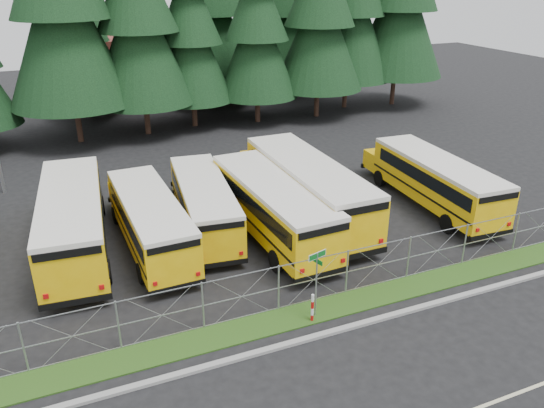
# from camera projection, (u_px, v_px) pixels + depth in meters

# --- Properties ---
(ground) EXTENTS (120.00, 120.00, 0.00)m
(ground) POSITION_uv_depth(u_px,v_px,m) (291.00, 291.00, 21.90)
(ground) COLOR black
(ground) RESTS_ON ground
(curb) EXTENTS (50.00, 0.25, 0.12)m
(curb) POSITION_uv_depth(u_px,v_px,m) (327.00, 333.00, 19.27)
(curb) COLOR gray
(curb) RESTS_ON ground
(grass_verge) EXTENTS (50.00, 1.40, 0.06)m
(grass_verge) POSITION_uv_depth(u_px,v_px,m) (309.00, 313.00, 20.46)
(grass_verge) COLOR #224513
(grass_verge) RESTS_ON ground
(chainlink_fence) EXTENTS (44.00, 0.10, 2.00)m
(chainlink_fence) POSITION_uv_depth(u_px,v_px,m) (302.00, 282.00, 20.65)
(chainlink_fence) COLOR #989CA0
(chainlink_fence) RESTS_ON ground
(brick_building) EXTENTS (22.00, 10.00, 6.00)m
(brick_building) POSITION_uv_depth(u_px,v_px,m) (186.00, 61.00, 56.42)
(brick_building) COLOR brown
(brick_building) RESTS_ON ground
(bus_2) EXTENTS (3.65, 11.83, 3.05)m
(bus_2) POSITION_uv_depth(u_px,v_px,m) (74.00, 221.00, 24.43)
(bus_2) COLOR #E7AB07
(bus_2) RESTS_ON ground
(bus_3) EXTENTS (2.75, 10.29, 2.68)m
(bus_3) POSITION_uv_depth(u_px,v_px,m) (149.00, 222.00, 24.78)
(bus_3) COLOR #E7AB07
(bus_3) RESTS_ON ground
(bus_4) EXTENTS (3.52, 10.25, 2.63)m
(bus_4) POSITION_uv_depth(u_px,v_px,m) (203.00, 205.00, 26.62)
(bus_4) COLOR #E7AB07
(bus_4) RESTS_ON ground
(bus_5) EXTENTS (3.17, 11.42, 2.97)m
(bus_5) POSITION_uv_depth(u_px,v_px,m) (269.00, 208.00, 25.89)
(bus_5) COLOR #E7AB07
(bus_5) RESTS_ON ground
(bus_6) EXTENTS (2.90, 12.25, 3.21)m
(bus_6) POSITION_uv_depth(u_px,v_px,m) (304.00, 189.00, 27.73)
(bus_6) COLOR #E7AB07
(bus_6) RESTS_ON ground
(bus_east) EXTENTS (3.09, 10.90, 2.83)m
(bus_east) POSITION_uv_depth(u_px,v_px,m) (432.00, 182.00, 29.19)
(bus_east) COLOR #E7AB07
(bus_east) RESTS_ON ground
(street_sign) EXTENTS (0.81, 0.54, 2.81)m
(street_sign) POSITION_uv_depth(u_px,v_px,m) (317.00, 271.00, 19.48)
(street_sign) COLOR #989CA0
(street_sign) RESTS_ON ground
(striped_bollard) EXTENTS (0.11, 0.11, 1.20)m
(striped_bollard) POSITION_uv_depth(u_px,v_px,m) (312.00, 308.00, 19.78)
(striped_bollard) COLOR #B20C0C
(striped_bollard) RESTS_ON ground
(conifer_3) EXTENTS (8.93, 8.93, 19.76)m
(conifer_3) POSITION_uv_depth(u_px,v_px,m) (60.00, 4.00, 36.57)
(conifer_3) COLOR black
(conifer_3) RESTS_ON ground
(conifer_4) EXTENTS (7.84, 7.84, 17.34)m
(conifer_4) POSITION_uv_depth(u_px,v_px,m) (137.00, 20.00, 38.93)
(conifer_4) COLOR black
(conifer_4) RESTS_ON ground
(conifer_5) EXTENTS (6.67, 6.67, 14.75)m
(conifer_5) POSITION_uv_depth(u_px,v_px,m) (190.00, 34.00, 41.61)
(conifer_5) COLOR black
(conifer_5) RESTS_ON ground
(conifer_6) EXTENTS (6.80, 6.80, 15.03)m
(conifer_6) POSITION_uv_depth(u_px,v_px,m) (257.00, 31.00, 42.74)
(conifer_6) COLOR black
(conifer_6) RESTS_ON ground
(conifer_7) EXTENTS (7.71, 7.71, 17.06)m
(conifer_7) POSITION_uv_depth(u_px,v_px,m) (320.00, 15.00, 43.99)
(conifer_7) COLOR black
(conifer_7) RESTS_ON ground
(conifer_8) EXTENTS (8.26, 8.26, 18.26)m
(conifer_8) POSITION_uv_depth(u_px,v_px,m) (350.00, 5.00, 46.83)
(conifer_8) COLOR black
(conifer_8) RESTS_ON ground
(conifer_11) EXTENTS (6.48, 6.48, 14.34)m
(conifer_11) POSITION_uv_depth(u_px,v_px,m) (78.00, 33.00, 44.29)
(conifer_11) COLOR black
(conifer_11) RESTS_ON ground
(conifer_12) EXTENTS (8.26, 8.26, 18.27)m
(conifer_12) POSITION_uv_depth(u_px,v_px,m) (210.00, 4.00, 47.43)
(conifer_12) COLOR black
(conifer_12) RESTS_ON ground
(conifer_13) EXTENTS (7.81, 7.81, 17.27)m
(conifer_13) POSITION_uv_depth(u_px,v_px,m) (287.00, 6.00, 52.34)
(conifer_13) COLOR black
(conifer_13) RESTS_ON ground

